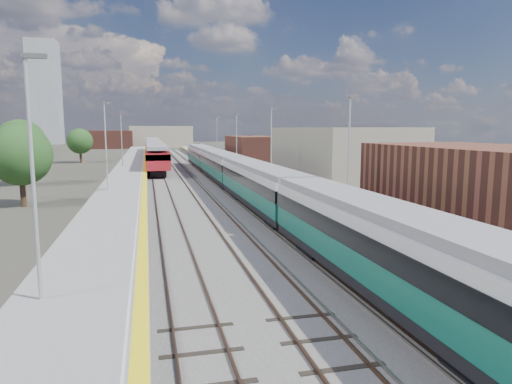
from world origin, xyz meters
name	(u,v)px	position (x,y,z in m)	size (l,w,h in m)	color
ground	(204,179)	(0.00, 50.00, 0.00)	(320.00, 320.00, 0.00)	#47443A
ballast_bed	(184,177)	(-2.25, 52.50, 0.03)	(10.50, 155.00, 0.06)	#565451
tracks	(187,175)	(-1.65, 54.18, 0.11)	(8.96, 160.00, 0.17)	#4C3323
platform_right	(241,172)	(5.28, 52.49, 0.54)	(4.70, 155.00, 8.52)	slate
platform_left	(129,175)	(-9.05, 52.49, 0.52)	(4.30, 155.00, 8.52)	slate
buildings	(107,113)	(-18.12, 138.60, 10.70)	(72.00, 185.50, 40.00)	brown
green_train	(236,173)	(1.50, 36.04, 2.10)	(2.70, 75.36, 2.98)	black
red_train	(154,150)	(-5.50, 81.07, 2.29)	(3.07, 62.28, 3.88)	black
tree_a	(20,155)	(-16.70, 33.08, 4.19)	(4.91, 4.91, 6.66)	#382619
tree_b	(21,144)	(-20.29, 48.11, 4.59)	(5.38, 5.38, 7.29)	#382619
tree_c	(80,141)	(-18.69, 82.34, 3.95)	(4.64, 4.64, 6.29)	#382619
tree_d	(323,144)	(24.78, 72.20, 3.40)	(3.99, 3.99, 5.41)	#382619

